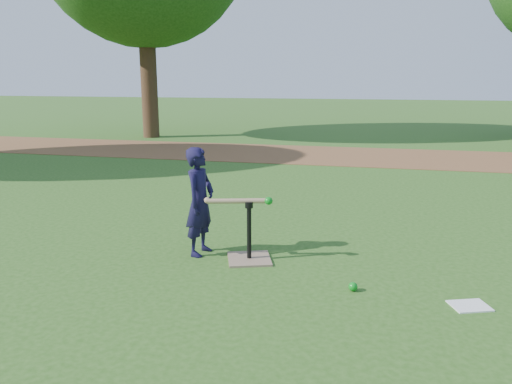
# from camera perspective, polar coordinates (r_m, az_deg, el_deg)

# --- Properties ---
(ground) EXTENTS (80.00, 80.00, 0.00)m
(ground) POSITION_cam_1_polar(r_m,az_deg,el_deg) (4.90, 2.58, -9.01)
(ground) COLOR #285116
(ground) RESTS_ON ground
(dirt_strip) EXTENTS (24.00, 3.00, 0.01)m
(dirt_strip) POSITION_cam_1_polar(r_m,az_deg,el_deg) (12.13, 9.35, 4.14)
(dirt_strip) COLOR brown
(dirt_strip) RESTS_ON ground
(child) EXTENTS (0.33, 0.45, 1.14)m
(child) POSITION_cam_1_polar(r_m,az_deg,el_deg) (5.22, -6.43, -1.09)
(child) COLOR black
(child) RESTS_ON ground
(wiffle_ball_ground) EXTENTS (0.08, 0.08, 0.08)m
(wiffle_ball_ground) POSITION_cam_1_polar(r_m,az_deg,el_deg) (4.53, 11.03, -10.57)
(wiffle_ball_ground) COLOR #0C8519
(wiffle_ball_ground) RESTS_ON ground
(clipboard) EXTENTS (0.36, 0.32, 0.01)m
(clipboard) POSITION_cam_1_polar(r_m,az_deg,el_deg) (4.54, 23.23, -11.87)
(clipboard) COLOR white
(clipboard) RESTS_ON ground
(batting_tee) EXTENTS (0.55, 0.55, 0.61)m
(batting_tee) POSITION_cam_1_polar(r_m,az_deg,el_deg) (5.14, -0.79, -6.61)
(batting_tee) COLOR #8C7058
(batting_tee) RESTS_ON ground
(swing_action) EXTENTS (0.69, 0.21, 0.08)m
(swing_action) POSITION_cam_1_polar(r_m,az_deg,el_deg) (4.99, -1.79, -1.03)
(swing_action) COLOR tan
(swing_action) RESTS_ON ground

